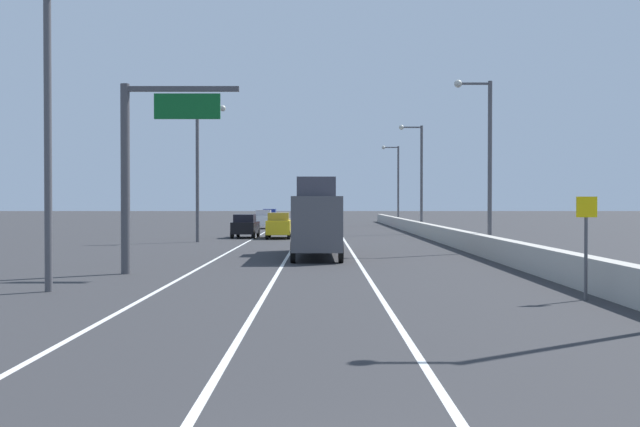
{
  "coord_description": "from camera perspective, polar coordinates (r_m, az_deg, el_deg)",
  "views": [
    {
      "loc": [
        -0.31,
        -6.27,
        2.84
      ],
      "look_at": [
        -0.12,
        40.11,
        2.11
      ],
      "focal_mm": 41.19,
      "sensor_mm": 36.0,
      "label": 1
    }
  ],
  "objects": [
    {
      "name": "ground_plane",
      "position": [
        70.33,
        0.02,
        -1.42
      ],
      "size": [
        320.0,
        320.0,
        0.0
      ],
      "primitive_type": "plane",
      "color": "#2D2D30"
    },
    {
      "name": "lane_stripe_left",
      "position": [
        61.56,
        -5.07,
        -1.75
      ],
      "size": [
        0.16,
        130.0,
        0.0
      ],
      "primitive_type": "cube",
      "color": "silver",
      "rests_on": "ground_plane"
    },
    {
      "name": "lane_stripe_center",
      "position": [
        61.36,
        -1.81,
        -1.75
      ],
      "size": [
        0.16,
        130.0,
        0.0
      ],
      "primitive_type": "cube",
      "color": "silver",
      "rests_on": "ground_plane"
    },
    {
      "name": "lane_stripe_right",
      "position": [
        61.37,
        1.46,
        -1.75
      ],
      "size": [
        0.16,
        130.0,
        0.0
      ],
      "primitive_type": "cube",
      "color": "silver",
      "rests_on": "ground_plane"
    },
    {
      "name": "jersey_barrier_right",
      "position": [
        47.12,
        10.3,
        -1.9
      ],
      "size": [
        0.6,
        120.0,
        1.1
      ],
      "primitive_type": "cube",
      "color": "#B2ADA3",
      "rests_on": "ground_plane"
    },
    {
      "name": "overhead_sign_gantry",
      "position": [
        29.8,
        -13.76,
        4.5
      ],
      "size": [
        4.68,
        0.36,
        7.5
      ],
      "color": "#47474C",
      "rests_on": "ground_plane"
    },
    {
      "name": "speed_advisory_sign",
      "position": [
        22.58,
        19.74,
        -1.9
      ],
      "size": [
        0.6,
        0.11,
        3.0
      ],
      "color": "#4C4C51",
      "rests_on": "ground_plane"
    },
    {
      "name": "lamp_post_right_second",
      "position": [
        42.28,
        12.48,
        4.6
      ],
      "size": [
        2.14,
        0.44,
        9.69
      ],
      "color": "#4C4C51",
      "rests_on": "ground_plane"
    },
    {
      "name": "lamp_post_right_third",
      "position": [
        65.78,
        7.43,
        3.29
      ],
      "size": [
        2.14,
        0.44,
        9.69
      ],
      "color": "#4C4C51",
      "rests_on": "ground_plane"
    },
    {
      "name": "lamp_post_right_fourth",
      "position": [
        89.64,
        5.7,
        2.65
      ],
      "size": [
        2.14,
        0.44,
        9.69
      ],
      "color": "#4C4C51",
      "rests_on": "ground_plane"
    },
    {
      "name": "lamp_post_left_near",
      "position": [
        24.79,
        -20.05,
        7.21
      ],
      "size": [
        2.14,
        0.44,
        9.69
      ],
      "color": "#4C4C51",
      "rests_on": "ground_plane"
    },
    {
      "name": "lamp_post_left_mid",
      "position": [
        52.71,
        -9.46,
        3.88
      ],
      "size": [
        2.14,
        0.44,
        9.69
      ],
      "color": "#4C4C51",
      "rests_on": "ground_plane"
    },
    {
      "name": "car_blue_0",
      "position": [
        94.4,
        -4.14,
        -0.24
      ],
      "size": [
        1.85,
        4.13,
        1.95
      ],
      "color": "#1E389E",
      "rests_on": "ground_plane"
    },
    {
      "name": "car_white_1",
      "position": [
        78.6,
        -4.62,
        -0.45
      ],
      "size": [
        1.81,
        4.19,
        2.0
      ],
      "color": "white",
      "rests_on": "ground_plane"
    },
    {
      "name": "car_red_2",
      "position": [
        83.37,
        -0.42,
        -0.4
      ],
      "size": [
        1.93,
        4.35,
        1.9
      ],
      "color": "red",
      "rests_on": "ground_plane"
    },
    {
      "name": "car_yellow_3",
      "position": [
        57.49,
        -3.45,
        -0.94
      ],
      "size": [
        1.94,
        4.66,
        2.01
      ],
      "color": "gold",
      "rests_on": "ground_plane"
    },
    {
      "name": "car_black_4",
      "position": [
        58.6,
        -6.05,
        -0.98
      ],
      "size": [
        2.01,
        4.08,
        1.86
      ],
      "color": "black",
      "rests_on": "ground_plane"
    },
    {
      "name": "box_truck",
      "position": [
        38.53,
        -0.52,
        -0.46
      ],
      "size": [
        2.56,
        9.86,
        4.21
      ],
      "color": "#4C4C51",
      "rests_on": "ground_plane"
    }
  ]
}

